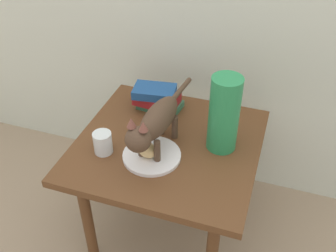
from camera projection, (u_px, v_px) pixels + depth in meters
ground_plane at (168, 227)px, 1.81m from camera, size 6.00×6.00×0.00m
side_table at (168, 156)px, 1.54m from camera, size 0.69×0.67×0.52m
plate at (152, 156)px, 1.43m from camera, size 0.22×0.22×0.01m
bread_roll at (147, 150)px, 1.41m from camera, size 0.10×0.09×0.05m
cat at (155, 123)px, 1.38m from camera, size 0.12×0.48×0.23m
book_stack at (157, 98)px, 1.65m from camera, size 0.21×0.15×0.11m
green_vase at (224, 114)px, 1.39m from camera, size 0.11×0.11×0.30m
candle_jar at (103, 144)px, 1.43m from camera, size 0.07×0.07×0.08m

